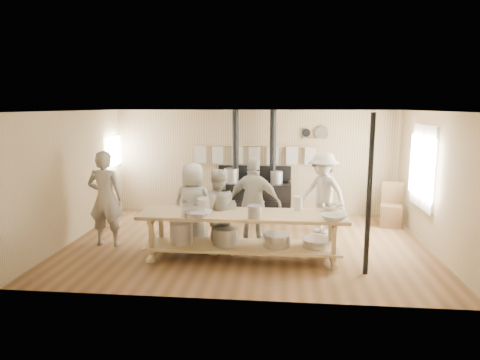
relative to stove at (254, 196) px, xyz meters
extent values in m
plane|color=brown|center=(0.01, -2.12, -0.52)|extent=(7.00, 7.00, 0.00)
plane|color=tan|center=(0.01, 0.38, 0.78)|extent=(7.00, 0.00, 7.00)
plane|color=tan|center=(0.01, -4.62, 0.78)|extent=(7.00, 0.00, 7.00)
plane|color=tan|center=(-3.49, -2.12, 0.78)|extent=(0.00, 5.00, 5.00)
plane|color=tan|center=(3.51, -2.12, 0.78)|extent=(0.00, 5.00, 5.00)
plane|color=beige|center=(0.01, -2.12, 2.08)|extent=(7.00, 7.00, 0.00)
cube|color=beige|center=(3.48, -1.52, 0.98)|extent=(0.06, 1.35, 1.65)
plane|color=white|center=(3.44, -1.52, 0.98)|extent=(0.00, 1.50, 1.50)
cube|color=beige|center=(3.43, -1.52, 0.98)|extent=(0.02, 0.03, 1.50)
plane|color=white|center=(-3.44, -0.12, 1.08)|extent=(0.00, 0.90, 0.90)
cube|color=black|center=(0.01, -0.02, -0.10)|extent=(1.80, 0.70, 0.85)
cube|color=black|center=(0.01, -0.02, -0.47)|extent=(1.90, 0.75, 0.10)
cube|color=black|center=(0.01, 0.28, 0.53)|extent=(1.80, 0.12, 0.35)
cylinder|color=black|center=(-0.44, 0.03, 1.20)|extent=(0.15, 0.15, 1.75)
cylinder|color=black|center=(0.46, 0.03, 1.20)|extent=(0.15, 0.15, 1.75)
cylinder|color=#B2B2B7|center=(-0.54, -0.02, 0.50)|extent=(0.36, 0.36, 0.34)
cylinder|color=gray|center=(0.56, -0.07, 0.48)|extent=(0.30, 0.30, 0.30)
cylinder|color=tan|center=(0.01, 0.28, 1.20)|extent=(3.00, 0.04, 0.04)
cube|color=beige|center=(-1.34, 0.28, 0.98)|extent=(0.28, 0.01, 0.46)
cube|color=beige|center=(-0.89, 0.28, 0.98)|extent=(0.28, 0.01, 0.46)
cube|color=beige|center=(-0.44, 0.28, 0.98)|extent=(0.28, 0.01, 0.46)
cube|color=beige|center=(0.01, 0.28, 0.98)|extent=(0.28, 0.01, 0.46)
cube|color=beige|center=(0.46, 0.28, 0.98)|extent=(0.28, 0.01, 0.46)
cube|color=beige|center=(0.91, 0.28, 0.98)|extent=(0.28, 0.01, 0.46)
cube|color=beige|center=(1.36, 0.28, 0.98)|extent=(0.28, 0.01, 0.46)
cube|color=tan|center=(1.41, 0.30, 1.38)|extent=(0.50, 0.14, 0.03)
cylinder|color=black|center=(1.26, 0.32, 1.53)|extent=(0.20, 0.04, 0.20)
cylinder|color=silver|center=(1.63, 0.32, 1.53)|extent=(0.32, 0.03, 0.32)
cube|color=tan|center=(0.01, -3.02, 0.30)|extent=(3.60, 0.90, 0.06)
cube|color=tan|center=(0.01, -3.02, -0.27)|extent=(3.40, 0.80, 0.04)
cube|color=tan|center=(0.01, -3.02, -0.32)|extent=(3.30, 0.06, 0.06)
cube|color=tan|center=(-1.54, -3.32, -0.10)|extent=(0.07, 0.07, 0.85)
cube|color=tan|center=(-1.54, -2.72, -0.10)|extent=(0.07, 0.07, 0.85)
cube|color=tan|center=(1.56, -3.32, -0.10)|extent=(0.07, 0.07, 0.85)
cube|color=tan|center=(1.56, -2.72, -0.10)|extent=(0.07, 0.07, 0.85)
cylinder|color=#B2B2B7|center=(-1.09, -3.02, -0.06)|extent=(0.40, 0.40, 0.38)
cylinder|color=gray|center=(-0.29, -3.02, -0.10)|extent=(0.44, 0.44, 0.30)
cylinder|color=silver|center=(0.61, -3.02, -0.14)|extent=(0.48, 0.48, 0.22)
cylinder|color=silver|center=(1.31, -3.02, -0.18)|extent=(0.52, 0.52, 0.14)
cylinder|color=black|center=(2.06, -3.47, 0.78)|extent=(0.08, 0.08, 2.60)
imported|color=#B8B4A3|center=(-2.70, -2.47, 0.41)|extent=(0.68, 0.45, 1.87)
imported|color=#B8B4A3|center=(-0.49, -2.71, 0.27)|extent=(0.90, 0.78, 1.58)
imported|color=#B8B4A3|center=(-1.00, -2.42, 0.30)|extent=(0.84, 0.59, 1.64)
imported|color=#B8B4A3|center=(0.17, -2.39, 0.36)|extent=(1.10, 0.63, 1.76)
imported|color=#B8B4A3|center=(1.55, -1.19, 0.35)|extent=(1.28, 1.22, 1.75)
cube|color=#503920|center=(3.16, -0.55, -0.27)|extent=(0.56, 0.56, 0.50)
cube|color=#503920|center=(3.21, -0.35, 0.20)|extent=(0.46, 0.16, 0.55)
imported|color=silver|center=(-0.70, -3.35, 0.38)|extent=(0.51, 0.51, 0.10)
imported|color=silver|center=(-0.97, -2.69, 0.38)|extent=(0.48, 0.48, 0.11)
imported|color=silver|center=(1.54, -3.35, 0.38)|extent=(0.56, 0.56, 0.10)
imported|color=silver|center=(1.56, -2.69, 0.38)|extent=(0.44, 0.44, 0.10)
cube|color=#B2B2B7|center=(-0.40, -2.69, 0.38)|extent=(0.55, 0.42, 0.11)
cylinder|color=silver|center=(-0.81, -3.29, 0.39)|extent=(0.47, 0.47, 0.13)
cylinder|color=gray|center=(0.24, -3.35, 0.44)|extent=(0.25, 0.25, 0.22)
cylinder|color=silver|center=(-0.67, -2.82, 0.43)|extent=(0.41, 0.41, 0.21)
cylinder|color=silver|center=(0.98, -2.69, 0.45)|extent=(0.21, 0.21, 0.25)
camera|label=1|loc=(0.67, -10.23, 2.17)|focal=32.00mm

